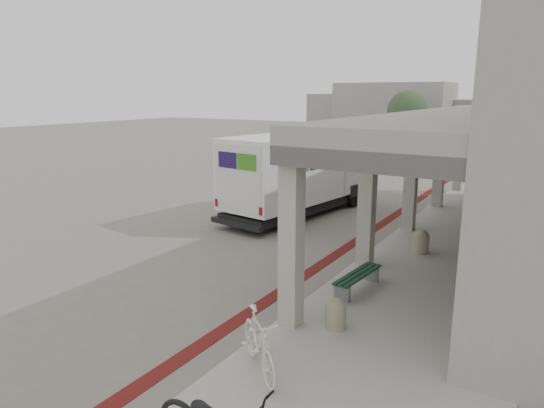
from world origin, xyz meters
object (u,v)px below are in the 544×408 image
Objects in this scene: fedex_truck at (299,172)px; bench at (358,278)px; utility_cabinet at (477,276)px; bicycle_cream at (259,343)px.

bench is (4.86, -6.07, -1.23)m from fedex_truck.
bench is 1.74× the size of utility_cabinet.
bicycle_cream is (-2.50, -4.99, 0.01)m from utility_cabinet.
fedex_truck is at bearing 66.11° from bicycle_cream.
utility_cabinet is 0.59× the size of bicycle_cream.
fedex_truck is 4.23× the size of bench.
fedex_truck is 7.88m from bench.
bicycle_cream reaches higher than utility_cabinet.
bicycle_cream is (-0.10, -4.01, 0.23)m from bench.
bench is at bearing -163.69° from utility_cabinet.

